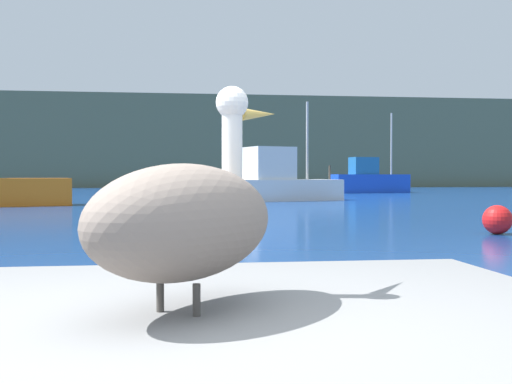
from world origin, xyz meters
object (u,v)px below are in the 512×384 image
object	(u,v)px
pelican	(187,219)
mooring_buoy	(497,220)
fishing_boat_white	(268,183)
fishing_boat_blue	(369,180)

from	to	relation	value
pelican	mooring_buoy	size ratio (longest dim) A/B	2.02
fishing_boat_white	fishing_boat_blue	world-z (taller)	fishing_boat_blue
pelican	mooring_buoy	xyz separation A→B (m)	(6.72, 10.19, -0.76)
fishing_boat_white	pelican	bearing A→B (deg)	-116.97
fishing_boat_blue	mooring_buoy	bearing A→B (deg)	-112.57
pelican	fishing_boat_blue	xyz separation A→B (m)	(13.63, 40.85, -0.18)
pelican	fishing_boat_white	bearing A→B (deg)	25.95
fishing_boat_white	fishing_boat_blue	xyz separation A→B (m)	(8.98, 12.63, 0.02)
pelican	fishing_boat_blue	world-z (taller)	fishing_boat_blue
pelican	mooring_buoy	distance (m)	12.23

